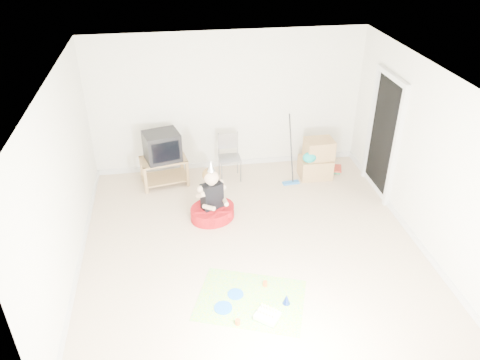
{
  "coord_description": "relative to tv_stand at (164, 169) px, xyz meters",
  "views": [
    {
      "loc": [
        -1.02,
        -5.48,
        4.45
      ],
      "look_at": [
        -0.1,
        0.4,
        0.9
      ],
      "focal_mm": 35.0,
      "sensor_mm": 36.0,
      "label": 1
    }
  ],
  "objects": [
    {
      "name": "cardboard_boxes",
      "position": [
        2.79,
        -0.17,
        0.06
      ],
      "size": [
        0.6,
        0.46,
        0.74
      ],
      "color": "tan",
      "rests_on": "ground"
    },
    {
      "name": "blue_party_hat",
      "position": [
        1.48,
        -3.26,
        -0.22
      ],
      "size": [
        0.11,
        0.11,
        0.15
      ],
      "primitive_type": "cone",
      "rotation": [
        0.0,
        0.0,
        -0.04
      ],
      "color": "#162DA0",
      "rests_on": "party_mat"
    },
    {
      "name": "book_pile",
      "position": [
        3.24,
        -0.02,
        -0.26
      ],
      "size": [
        0.33,
        0.37,
        0.07
      ],
      "color": "#236A43",
      "rests_on": "ground"
    },
    {
      "name": "crt_tv",
      "position": [
        0.0,
        0.0,
        0.46
      ],
      "size": [
        0.7,
        0.63,
        0.51
      ],
      "primitive_type": "cube",
      "rotation": [
        0.0,
        0.0,
        0.26
      ],
      "color": "black",
      "rests_on": "tv_stand"
    },
    {
      "name": "folding_chair",
      "position": [
        1.2,
        -0.0,
        0.12
      ],
      "size": [
        0.4,
        0.38,
        0.86
      ],
      "color": "gray",
      "rests_on": "ground"
    },
    {
      "name": "orange_cup_far",
      "position": [
        0.81,
        -3.51,
        -0.25
      ],
      "size": [
        0.08,
        0.08,
        0.07
      ],
      "primitive_type": "cylinder",
      "rotation": [
        0.0,
        0.0,
        -0.23
      ],
      "color": "#EE5B1A",
      "rests_on": "party_mat"
    },
    {
      "name": "party_mat",
      "position": [
        1.04,
        -3.13,
        -0.29
      ],
      "size": [
        1.62,
        1.4,
        0.01
      ],
      "primitive_type": "cube",
      "rotation": [
        0.0,
        0.0,
        -0.35
      ],
      "color": "#F93494",
      "rests_on": "ground"
    },
    {
      "name": "birthday_cake",
      "position": [
        1.19,
        -3.47,
        -0.26
      ],
      "size": [
        0.36,
        0.35,
        0.14
      ],
      "color": "white",
      "rests_on": "party_mat"
    },
    {
      "name": "blue_plate_far",
      "position": [
        0.67,
        -3.22,
        -0.28
      ],
      "size": [
        0.31,
        0.31,
        0.01
      ],
      "primitive_type": "cylinder",
      "rotation": [
        0.0,
        0.0,
        -0.39
      ],
      "color": "blue",
      "rests_on": "party_mat"
    },
    {
      "name": "floor_mop",
      "position": [
        2.28,
        -0.36,
        -0.04
      ],
      "size": [
        0.31,
        0.41,
        1.22
      ],
      "color": "blue",
      "rests_on": "ground"
    },
    {
      "name": "tv_stand",
      "position": [
        0.0,
        0.0,
        0.0
      ],
      "size": [
        0.89,
        0.64,
        0.51
      ],
      "color": "olive",
      "rests_on": "ground"
    },
    {
      "name": "blue_plate_near",
      "position": [
        0.86,
        -3.0,
        -0.28
      ],
      "size": [
        0.27,
        0.27,
        0.01
      ],
      "primitive_type": "cylinder",
      "rotation": [
        0.0,
        0.0,
        -0.34
      ],
      "color": "blue",
      "rests_on": "party_mat"
    },
    {
      "name": "seated_woman",
      "position": [
        0.74,
        -1.21,
        -0.07
      ],
      "size": [
        0.97,
        0.97,
        1.06
      ],
      "color": "#A70F14",
      "rests_on": "ground"
    },
    {
      "name": "doorway_recess",
      "position": [
        3.72,
        -0.79,
        0.73
      ],
      "size": [
        0.02,
        0.9,
        2.05
      ],
      "primitive_type": "cube",
      "color": "black",
      "rests_on": "ground"
    },
    {
      "name": "orange_cup_near",
      "position": [
        1.28,
        -2.9,
        -0.26
      ],
      "size": [
        0.08,
        0.08,
        0.07
      ],
      "primitive_type": "cylinder",
      "rotation": [
        0.0,
        0.0,
        -0.74
      ],
      "color": "#EE5B1A",
      "rests_on": "party_mat"
    },
    {
      "name": "ground",
      "position": [
        1.24,
        -1.99,
        -0.3
      ],
      "size": [
        5.0,
        5.0,
        0.0
      ],
      "primitive_type": "plane",
      "color": "beige",
      "rests_on": "ground"
    }
  ]
}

